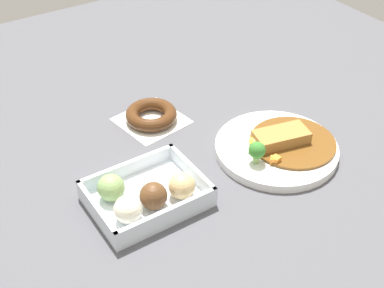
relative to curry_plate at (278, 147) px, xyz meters
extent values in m
plane|color=#4C4C51|center=(-0.12, 0.13, -0.01)|extent=(1.60, 1.60, 0.00)
cylinder|color=white|center=(0.00, 0.00, -0.01)|extent=(0.25, 0.25, 0.02)
cylinder|color=brown|center=(0.03, -0.01, 0.01)|extent=(0.18, 0.18, 0.01)
cube|color=#A87538|center=(0.01, 0.00, 0.02)|extent=(0.12, 0.08, 0.02)
cylinder|color=white|center=(-0.04, 0.02, 0.01)|extent=(0.06, 0.06, 0.00)
ellipsoid|color=yellow|center=(-0.04, 0.02, 0.02)|extent=(0.03, 0.03, 0.02)
cylinder|color=#8CB766|center=(-0.07, -0.02, 0.01)|extent=(0.01, 0.01, 0.02)
sphere|color=#387A2D|center=(-0.07, -0.02, 0.03)|extent=(0.03, 0.03, 0.03)
cube|color=orange|center=(-0.04, -0.04, 0.01)|extent=(0.02, 0.02, 0.02)
cube|color=orange|center=(-0.05, -0.04, 0.01)|extent=(0.02, 0.02, 0.01)
cube|color=silver|center=(-0.30, 0.02, -0.01)|extent=(0.21, 0.16, 0.01)
cube|color=silver|center=(-0.40, 0.02, 0.01)|extent=(0.01, 0.16, 0.03)
cube|color=silver|center=(-0.20, 0.02, 0.01)|extent=(0.01, 0.16, 0.03)
cube|color=silver|center=(-0.30, -0.06, 0.01)|extent=(0.21, 0.01, 0.03)
cube|color=silver|center=(-0.30, 0.09, 0.01)|extent=(0.21, 0.01, 0.03)
sphere|color=#EFE5C6|center=(-0.35, -0.01, 0.02)|extent=(0.05, 0.05, 0.05)
sphere|color=brown|center=(-0.30, -0.01, 0.02)|extent=(0.05, 0.05, 0.05)
sphere|color=#DBB77A|center=(-0.24, -0.01, 0.02)|extent=(0.05, 0.05, 0.05)
sphere|color=#84A860|center=(-0.35, 0.05, 0.02)|extent=(0.05, 0.05, 0.05)
cube|color=white|center=(-0.16, 0.24, -0.01)|extent=(0.15, 0.15, 0.00)
torus|color=#4C2B14|center=(-0.16, 0.24, 0.00)|extent=(0.12, 0.12, 0.03)
camera|label=1|loc=(-0.62, -0.62, 0.67)|focal=49.52mm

